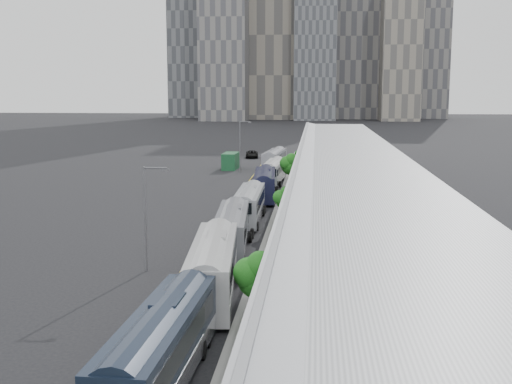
# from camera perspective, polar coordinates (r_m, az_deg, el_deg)

# --- Properties ---
(sidewalk) EXTENTS (10.00, 170.00, 0.12)m
(sidewalk) POSITION_cam_1_polar(r_m,az_deg,el_deg) (63.93, 5.35, -3.62)
(sidewalk) COLOR gray
(sidewalk) RESTS_ON ground
(lane_line) EXTENTS (0.12, 160.00, 0.02)m
(lane_line) POSITION_cam_1_polar(r_m,az_deg,el_deg) (64.77, -4.00, -3.48)
(lane_line) COLOR gold
(lane_line) RESTS_ON ground
(depot) EXTENTS (12.45, 160.40, 7.20)m
(depot) POSITION_cam_1_polar(r_m,az_deg,el_deg) (63.41, 9.01, -0.62)
(depot) COLOR gray
(depot) RESTS_ON ground
(skyline) EXTENTS (145.00, 64.00, 120.00)m
(skyline) POSITION_cam_1_polar(r_m,az_deg,el_deg) (333.83, 3.41, 15.28)
(skyline) COLOR slate
(skyline) RESTS_ON ground
(bus_1) EXTENTS (3.15, 13.49, 3.92)m
(bus_1) POSITION_cam_1_polar(r_m,az_deg,el_deg) (31.42, -8.44, -14.15)
(bus_1) COLOR black
(bus_1) RESTS_ON ground
(bus_2) EXTENTS (4.07, 14.19, 4.09)m
(bus_2) POSITION_cam_1_polar(r_m,az_deg,el_deg) (43.99, -3.82, -7.17)
(bus_2) COLOR #B3B3B5
(bus_2) RESTS_ON ground
(bus_3) EXTENTS (3.56, 13.05, 3.77)m
(bus_3) POSITION_cam_1_polar(r_m,az_deg,el_deg) (56.48, -2.15, -3.67)
(bus_3) COLOR slate
(bus_3) RESTS_ON ground
(bus_4) EXTENTS (2.81, 12.60, 3.67)m
(bus_4) POSITION_cam_1_polar(r_m,az_deg,el_deg) (68.97, -0.60, -1.39)
(bus_4) COLOR #A7ABB1
(bus_4) RESTS_ON ground
(bus_5) EXTENTS (3.41, 13.23, 3.83)m
(bus_5) POSITION_cam_1_polar(r_m,az_deg,el_deg) (83.42, 0.79, 0.46)
(bus_5) COLOR black
(bus_5) RESTS_ON ground
(bus_6) EXTENTS (3.05, 12.13, 3.52)m
(bus_6) POSITION_cam_1_polar(r_m,az_deg,el_deg) (98.29, 1.58, 1.67)
(bus_6) COLOR silver
(bus_6) RESTS_ON ground
(bus_7) EXTENTS (3.70, 13.11, 3.78)m
(bus_7) POSITION_cam_1_polar(r_m,az_deg,el_deg) (113.82, 1.66, 2.73)
(bus_7) COLOR gray
(bus_7) RESTS_ON ground
(tree_1) EXTENTS (2.51, 2.51, 4.59)m
(tree_1) POSITION_cam_1_polar(r_m,az_deg,el_deg) (38.29, 0.17, -7.13)
(tree_1) COLOR black
(tree_1) RESTS_ON ground
(tree_2) EXTENTS (1.92, 1.92, 4.24)m
(tree_2) POSITION_cam_1_polar(r_m,az_deg,el_deg) (64.84, 2.60, -0.53)
(tree_2) COLOR black
(tree_2) RESTS_ON ground
(tree_3) EXTENTS (2.55, 2.55, 5.33)m
(tree_3) POSITION_cam_1_polar(r_m,az_deg,el_deg) (89.34, 3.06, 2.58)
(tree_3) COLOR black
(tree_3) RESTS_ON ground
(tree_4) EXTENTS (1.34, 1.34, 3.49)m
(tree_4) POSITION_cam_1_polar(r_m,az_deg,el_deg) (114.72, 3.96, 3.34)
(tree_4) COLOR black
(tree_4) RESTS_ON ground
(street_lamp_near) EXTENTS (2.04, 0.22, 8.24)m
(street_lamp_near) POSITION_cam_1_polar(r_m,az_deg,el_deg) (50.17, -9.61, -1.67)
(street_lamp_near) COLOR #59595E
(street_lamp_near) RESTS_ON ground
(street_lamp_far) EXTENTS (2.04, 0.22, 8.88)m
(street_lamp_far) POSITION_cam_1_polar(r_m,az_deg,el_deg) (110.71, -1.34, 4.39)
(street_lamp_far) COLOR #59595E
(street_lamp_far) RESTS_ON ground
(shipping_container) EXTENTS (2.60, 5.73, 2.95)m
(shipping_container) POSITION_cam_1_polar(r_m,az_deg,el_deg) (115.81, -2.28, 2.77)
(shipping_container) COLOR #154626
(shipping_container) RESTS_ON ground
(suv) EXTENTS (3.10, 5.78, 1.54)m
(suv) POSITION_cam_1_polar(r_m,az_deg,el_deg) (135.79, -0.36, 3.39)
(suv) COLOR black
(suv) RESTS_ON ground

